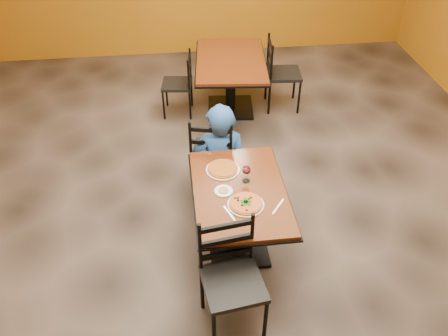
{
  "coord_description": "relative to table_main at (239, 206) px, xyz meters",
  "views": [
    {
      "loc": [
        -0.5,
        -3.51,
        3.43
      ],
      "look_at": [
        -0.11,
        -0.3,
        0.85
      ],
      "focal_mm": 37.39,
      "sensor_mm": 36.0,
      "label": 1
    }
  ],
  "objects": [
    {
      "name": "table_second",
      "position": [
        0.26,
        2.57,
        0.01
      ],
      "size": [
        1.04,
        1.44,
        0.75
      ],
      "rotation": [
        0.0,
        0.0,
        -0.1
      ],
      "color": "maroon",
      "rests_on": "floor"
    },
    {
      "name": "plate_main",
      "position": [
        0.02,
        -0.19,
        0.2
      ],
      "size": [
        0.31,
        0.31,
        0.01
      ],
      "primitive_type": "cylinder",
      "color": "white",
      "rests_on": "table_main"
    },
    {
      "name": "fork",
      "position": [
        -0.13,
        -0.27,
        0.2
      ],
      "size": [
        0.08,
        0.18,
        0.0
      ],
      "primitive_type": "cube",
      "rotation": [
        0.0,
        0.0,
        0.37
      ],
      "color": "silver",
      "rests_on": "table_main"
    },
    {
      "name": "side_plate",
      "position": [
        -0.14,
        0.0,
        0.2
      ],
      "size": [
        0.16,
        0.16,
        0.01
      ],
      "primitive_type": "cylinder",
      "color": "white",
      "rests_on": "table_main"
    },
    {
      "name": "knife",
      "position": [
        0.29,
        -0.24,
        0.2
      ],
      "size": [
        0.14,
        0.18,
        0.0
      ],
      "primitive_type": "cube",
      "rotation": [
        0.0,
        0.0,
        -0.65
      ],
      "color": "silver",
      "rests_on": "table_main"
    },
    {
      "name": "pizza_main",
      "position": [
        0.02,
        -0.19,
        0.21
      ],
      "size": [
        0.28,
        0.28,
        0.02
      ],
      "primitive_type": "cylinder",
      "color": "#9B0E0B",
      "rests_on": "plate_main"
    },
    {
      "name": "diner",
      "position": [
        -0.09,
        0.78,
        0.02
      ],
      "size": [
        0.59,
        0.4,
        1.15
      ],
      "primitive_type": "imported",
      "rotation": [
        0.0,
        0.0,
        3.12
      ],
      "color": "#1C469C",
      "rests_on": "floor"
    },
    {
      "name": "chair_second_left",
      "position": [
        -0.46,
        2.57,
        -0.13
      ],
      "size": [
        0.43,
        0.43,
        0.86
      ],
      "primitive_type": null,
      "rotation": [
        0.0,
        0.0,
        -1.7
      ],
      "color": "black",
      "rests_on": "floor"
    },
    {
      "name": "pizza_far",
      "position": [
        -0.11,
        0.29,
        0.21
      ],
      "size": [
        0.28,
        0.28,
        0.02
      ],
      "primitive_type": "cylinder",
      "color": "#C47625",
      "rests_on": "plate_far"
    },
    {
      "name": "table_main",
      "position": [
        0.0,
        0.0,
        0.0
      ],
      "size": [
        0.83,
        1.23,
        0.75
      ],
      "color": "maroon",
      "rests_on": "floor"
    },
    {
      "name": "plate_far",
      "position": [
        -0.11,
        0.29,
        0.2
      ],
      "size": [
        0.31,
        0.31,
        0.01
      ],
      "primitive_type": "cylinder",
      "color": "white",
      "rests_on": "table_main"
    },
    {
      "name": "chair_main_far",
      "position": [
        -0.14,
        0.91,
        -0.06
      ],
      "size": [
        0.54,
        0.54,
        0.99
      ],
      "primitive_type": null,
      "rotation": [
        0.0,
        0.0,
        2.9
      ],
      "color": "black",
      "rests_on": "floor"
    },
    {
      "name": "chair_second_right",
      "position": [
        0.98,
        2.57,
        -0.06
      ],
      "size": [
        0.48,
        0.48,
        0.99
      ],
      "primitive_type": null,
      "rotation": [
        0.0,
        0.0,
        1.49
      ],
      "color": "black",
      "rests_on": "floor"
    },
    {
      "name": "floor",
      "position": [
        0.0,
        0.5,
        -0.56
      ],
      "size": [
        7.0,
        8.0,
        0.01
      ],
      "primitive_type": "cube",
      "color": "black",
      "rests_on": "ground"
    },
    {
      "name": "dip",
      "position": [
        -0.14,
        0.0,
        0.21
      ],
      "size": [
        0.09,
        0.09,
        0.01
      ],
      "primitive_type": "cylinder",
      "color": "#A68350",
      "rests_on": "side_plate"
    },
    {
      "name": "wine_glass",
      "position": [
        0.07,
        0.12,
        0.28
      ],
      "size": [
        0.08,
        0.08,
        0.18
      ],
      "primitive_type": null,
      "color": "white",
      "rests_on": "table_main"
    },
    {
      "name": "chair_main_near",
      "position": [
        -0.16,
        -0.8,
        -0.05
      ],
      "size": [
        0.51,
        0.51,
        1.01
      ],
      "primitive_type": null,
      "rotation": [
        0.0,
        0.0,
        0.14
      ],
      "color": "black",
      "rests_on": "floor"
    }
  ]
}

